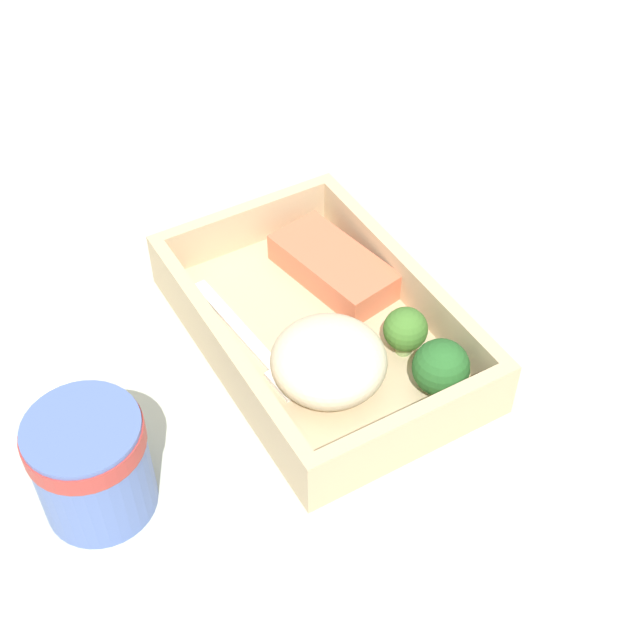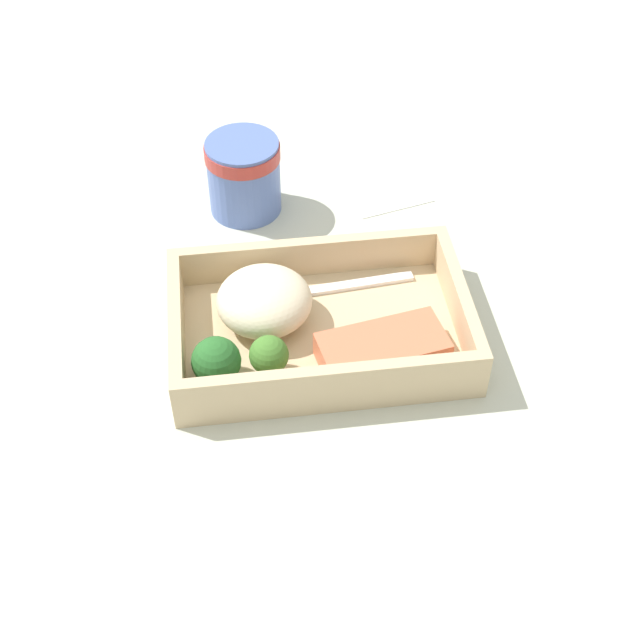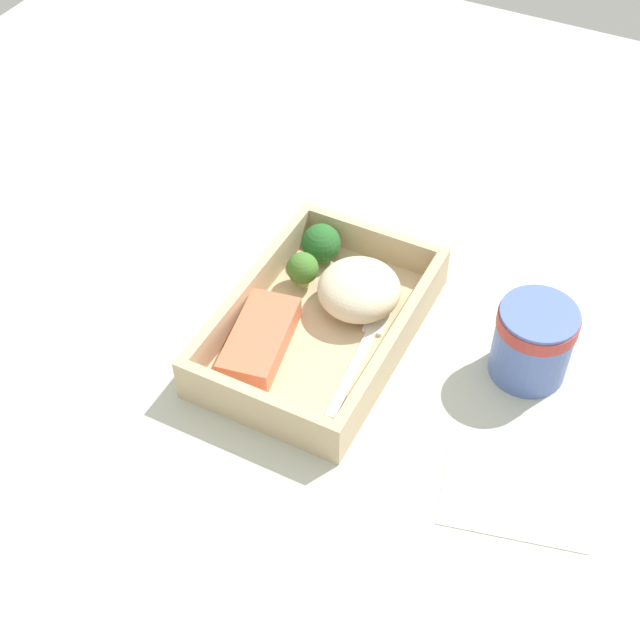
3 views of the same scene
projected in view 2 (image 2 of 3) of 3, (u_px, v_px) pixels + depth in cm
name	position (u px, v px, depth cm)	size (l,w,h in cm)	color
ground_plane	(320.00, 346.00, 88.37)	(160.00, 160.00, 2.00)	beige
takeout_tray	(320.00, 335.00, 87.23)	(28.58, 18.65, 1.20)	#C8AE87
tray_rim	(320.00, 316.00, 85.34)	(28.58, 18.65, 4.14)	#C8AE87
salmon_fillet	(382.00, 350.00, 83.20)	(11.86, 5.63, 2.69)	#DE6D4C
mashed_potatoes	(264.00, 301.00, 86.04)	(9.32, 9.24, 5.19)	beige
broccoli_floret_1	(216.00, 362.00, 80.63)	(4.58, 4.58, 4.84)	#77A45A
broccoli_floret_2	(269.00, 356.00, 81.11)	(3.68, 3.68, 4.44)	#8AA661
fork	(328.00, 289.00, 90.70)	(15.88, 3.06, 0.44)	white
paper_cup	(244.00, 173.00, 98.82)	(8.33, 8.33, 8.82)	#526CB6
receipt_slip	(374.00, 175.00, 106.50)	(9.07, 13.96, 0.24)	white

